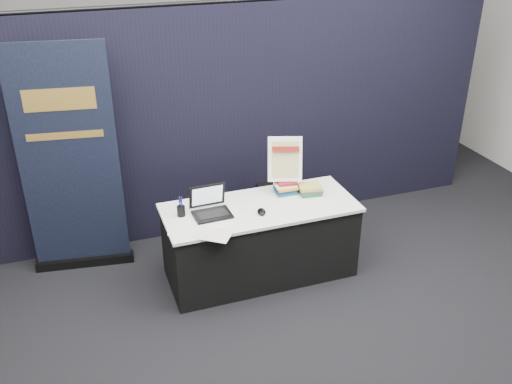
% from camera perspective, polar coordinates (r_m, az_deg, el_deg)
% --- Properties ---
extents(floor, '(8.00, 8.00, 0.00)m').
position_cam_1_polar(floor, '(5.26, 2.47, -11.37)').
color(floor, black).
rests_on(floor, ground).
extents(wall_back, '(8.00, 0.02, 3.50)m').
position_cam_1_polar(wall_back, '(8.10, -8.24, 16.09)').
color(wall_back, '#B0ACA6').
rests_on(wall_back, floor).
extents(drape_partition, '(6.00, 0.08, 2.40)m').
position_cam_1_polar(drape_partition, '(5.99, -3.01, 6.91)').
color(drape_partition, black).
rests_on(drape_partition, floor).
extents(display_table, '(1.80, 0.75, 0.75)m').
position_cam_1_polar(display_table, '(5.46, 0.41, -4.88)').
color(display_table, black).
rests_on(display_table, floor).
extents(laptop, '(0.34, 0.28, 0.25)m').
position_cam_1_polar(laptop, '(5.14, -4.55, -1.56)').
color(laptop, black).
rests_on(laptop, display_table).
extents(mouse, '(0.10, 0.14, 0.04)m').
position_cam_1_polar(mouse, '(5.14, 0.55, -1.97)').
color(mouse, black).
rests_on(mouse, display_table).
extents(brochure_left, '(0.29, 0.23, 0.00)m').
position_cam_1_polar(brochure_left, '(4.95, -7.33, -3.73)').
color(brochure_left, silver).
rests_on(brochure_left, display_table).
extents(brochure_mid, '(0.38, 0.36, 0.00)m').
position_cam_1_polar(brochure_mid, '(4.85, -4.33, -4.24)').
color(brochure_mid, silver).
rests_on(brochure_mid, display_table).
extents(brochure_right, '(0.28, 0.22, 0.00)m').
position_cam_1_polar(brochure_right, '(4.91, -4.56, -3.84)').
color(brochure_right, white).
rests_on(brochure_right, display_table).
extents(pen_cup, '(0.09, 0.09, 0.10)m').
position_cam_1_polar(pen_cup, '(5.14, -7.50, -1.89)').
color(pen_cup, black).
rests_on(pen_cup, display_table).
extents(book_stack_tall, '(0.20, 0.16, 0.13)m').
position_cam_1_polar(book_stack_tall, '(5.48, 2.98, 0.50)').
color(book_stack_tall, '#195060').
rests_on(book_stack_tall, display_table).
extents(book_stack_short, '(0.23, 0.18, 0.09)m').
position_cam_1_polar(book_stack_short, '(5.50, 5.47, 0.25)').
color(book_stack_short, '#1B6838').
rests_on(book_stack_short, display_table).
extents(info_sign, '(0.35, 0.22, 0.44)m').
position_cam_1_polar(info_sign, '(5.39, 2.92, 3.25)').
color(info_sign, black).
rests_on(info_sign, book_stack_tall).
extents(pullup_banner, '(0.95, 0.24, 2.23)m').
position_cam_1_polar(pullup_banner, '(5.57, -17.95, 1.57)').
color(pullup_banner, black).
rests_on(pullup_banner, floor).
extents(stacking_chair, '(0.47, 0.47, 0.90)m').
position_cam_1_polar(stacking_chair, '(6.29, 1.99, 1.01)').
color(stacking_chair, black).
rests_on(stacking_chair, floor).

